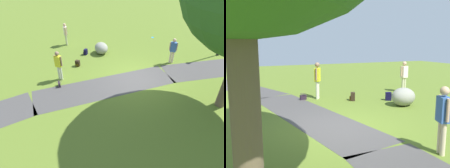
% 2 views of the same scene
% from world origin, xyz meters
% --- Properties ---
extents(ground_plane, '(48.00, 48.00, 0.00)m').
position_xyz_m(ground_plane, '(0.00, 0.00, 0.00)').
color(ground_plane, '#566D24').
extents(footpath_segment_near, '(8.06, 2.34, 0.01)m').
position_xyz_m(footpath_segment_near, '(-6.00, -0.31, 0.00)').
color(footpath_segment_near, '#444140').
rests_on(footpath_segment_near, ground).
extents(footpath_segment_mid, '(8.25, 3.54, 0.01)m').
position_xyz_m(footpath_segment_mid, '(1.93, 0.57, 0.00)').
color(footpath_segment_mid, '#444140').
rests_on(footpath_segment_mid, ground).
extents(lawn_boulder, '(1.10, 1.26, 0.81)m').
position_xyz_m(lawn_boulder, '(1.64, -3.73, 0.41)').
color(lawn_boulder, gray).
rests_on(lawn_boulder, ground).
extents(woman_with_handbag, '(0.45, 0.40, 1.82)m').
position_xyz_m(woman_with_handbag, '(4.48, -0.68, 1.07)').
color(woman_with_handbag, beige).
rests_on(woman_with_handbag, ground).
extents(man_near_boulder, '(0.30, 0.51, 1.74)m').
position_xyz_m(man_near_boulder, '(4.17, -5.67, 1.02)').
color(man_near_boulder, '#C3C192').
rests_on(man_near_boulder, ground).
extents(passerby_on_path, '(0.50, 0.35, 1.73)m').
position_xyz_m(passerby_on_path, '(-2.83, -1.49, 1.01)').
color(passerby_on_path, beige).
rests_on(passerby_on_path, ground).
extents(handbag_on_grass, '(0.31, 0.34, 0.31)m').
position_xyz_m(handbag_on_grass, '(4.54, 0.05, 0.14)').
color(handbag_on_grass, '#281B2A').
rests_on(handbag_on_grass, ground).
extents(backpack_by_boulder, '(0.34, 0.34, 0.40)m').
position_xyz_m(backpack_by_boulder, '(2.80, -3.73, 0.19)').
color(backpack_by_boulder, black).
rests_on(backpack_by_boulder, ground).
extents(spare_backpack_on_lawn, '(0.34, 0.34, 0.40)m').
position_xyz_m(spare_backpack_on_lawn, '(3.43, -2.10, 0.19)').
color(spare_backpack_on_lawn, black).
rests_on(spare_backpack_on_lawn, ground).
extents(frisbee_on_grass, '(0.24, 0.24, 0.02)m').
position_xyz_m(frisbee_on_grass, '(-3.08, -5.94, 0.01)').
color(frisbee_on_grass, '#3295CD').
rests_on(frisbee_on_grass, ground).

